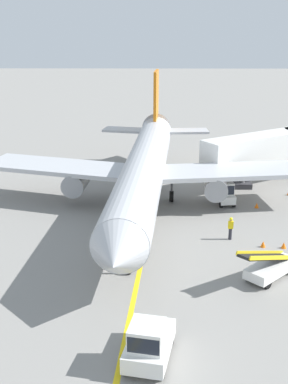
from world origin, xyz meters
The scene contains 12 objects.
ground_plane centered at (0.00, 0.00, 0.00)m, with size 300.00×300.00×0.00m, color gray.
taxi_line_yellow centered at (1.07, 5.00, 0.00)m, with size 0.30×80.00×0.01m, color yellow.
airliner centered at (1.11, 14.13, 3.42)m, with size 28.52×35.34×10.10m.
jet_bridge centered at (12.88, 21.10, 3.54)m, with size 12.17×8.98×4.85m.
pushback_tug centered at (1.46, -6.32, 0.99)m, with size 2.57×3.90×2.20m.
baggage_tug_near_wing centered at (7.99, 14.68, 0.93)m, with size 1.62×2.55×2.10m.
belt_loader_forward_hold centered at (8.85, 1.70, 0.78)m, with size 4.47×4.37×2.59m.
ground_crew_marshaller centered at (7.30, 7.39, 0.91)m, with size 0.36×0.24×1.70m.
safety_cone_nose_left centered at (10.55, 13.90, 0.22)m, with size 0.36×0.36×0.44m, color orange.
safety_cone_nose_right centered at (-1.36, 3.50, 0.22)m, with size 0.36×0.36×0.44m, color orange.
safety_cone_wingtip_right centered at (10.80, 5.95, 0.22)m, with size 0.36×0.36×0.44m, color orange.
safety_cone_tail_area centered at (9.40, 6.11, 0.22)m, with size 0.36×0.36×0.44m, color orange.
Camera 1 is at (1.45, -25.62, 14.79)m, focal length 46.68 mm.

